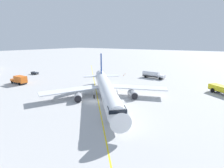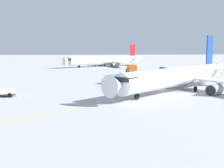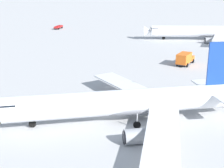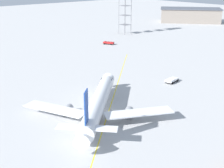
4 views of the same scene
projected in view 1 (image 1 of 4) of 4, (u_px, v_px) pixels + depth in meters
The scene contains 8 objects.
ground_plane at pixel (95, 101), 46.05m from camera, with size 600.00×600.00×0.00m, color #B2B2B2.
airliner_main at pixel (106, 90), 47.21m from camera, with size 32.62×30.90×11.82m.
catering_truck_truck at pixel (20, 80), 64.75m from camera, with size 3.09×7.52×3.10m.
baggage_truck_truck at pixel (35, 73), 84.05m from camera, with size 2.31×3.92×1.22m.
fuel_tanker_truck at pixel (153, 75), 75.22m from camera, with size 3.35×10.08×2.87m.
taxiway_centreline at pixel (97, 96), 50.63m from camera, with size 103.12×93.99×0.01m.
safety_cone_near at pixel (124, 75), 80.28m from camera, with size 0.36×0.36×0.55m.
safety_cone_mid at pixel (125, 74), 84.59m from camera, with size 0.36×0.36×0.55m.
Camera 1 is at (-33.55, -28.12, 15.72)m, focal length 27.33 mm.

